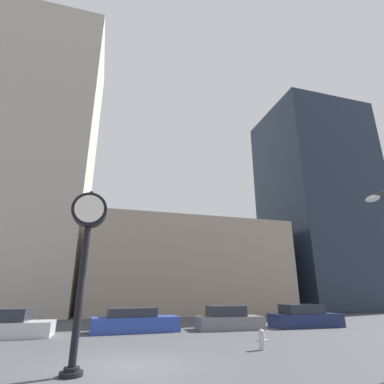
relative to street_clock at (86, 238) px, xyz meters
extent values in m
plane|color=#424247|center=(1.57, 0.71, -3.61)|extent=(200.00, 200.00, 0.00)
cube|color=#ADA393|center=(-7.65, 24.71, 12.76)|extent=(11.61, 12.00, 32.75)
cube|color=gray|center=(9.63, 24.71, 1.19)|extent=(21.08, 12.00, 9.61)
cube|color=#1E2838|center=(29.09, 24.71, 10.39)|extent=(13.19, 12.00, 28.01)
cylinder|color=black|center=(0.00, 0.00, -3.55)|extent=(0.61, 0.61, 0.12)
cylinder|color=black|center=(0.00, 0.00, -3.44)|extent=(0.41, 0.41, 0.10)
cylinder|color=black|center=(0.00, 0.00, -1.52)|extent=(0.20, 0.20, 3.74)
cylinder|color=black|center=(0.00, 0.00, 0.86)|extent=(1.03, 0.47, 1.03)
cylinder|color=white|center=(0.00, -0.24, 0.86)|extent=(0.85, 0.02, 0.85)
cylinder|color=white|center=(0.00, 0.24, 0.86)|extent=(0.85, 0.02, 0.85)
sphere|color=black|center=(0.00, 0.00, 1.44)|extent=(0.12, 0.12, 0.12)
cube|color=#BCBCC1|center=(-3.84, 8.42, -3.25)|extent=(4.50, 1.91, 0.72)
cube|color=#232833|center=(-4.06, 8.42, -2.59)|extent=(2.48, 1.66, 0.60)
cube|color=#28429E|center=(2.57, 8.95, -3.22)|extent=(4.88, 2.11, 0.80)
cube|color=#232833|center=(2.33, 8.94, -2.58)|extent=(2.72, 1.77, 0.47)
cube|color=slate|center=(8.14, 8.68, -3.24)|extent=(4.00, 2.00, 0.74)
cube|color=#232833|center=(7.95, 8.69, -2.58)|extent=(2.23, 1.69, 0.58)
cube|color=#19234C|center=(13.34, 8.50, -3.21)|extent=(4.49, 1.99, 0.81)
cube|color=#232833|center=(13.12, 8.50, -2.53)|extent=(2.49, 1.71, 0.55)
cylinder|color=#B7B7BC|center=(6.69, 2.04, -3.32)|extent=(0.23, 0.23, 0.58)
sphere|color=#B7B7BC|center=(6.69, 2.04, -2.99)|extent=(0.21, 0.21, 0.21)
cylinder|color=#B7B7BC|center=(6.51, 2.04, -3.29)|extent=(0.15, 0.08, 0.08)
cylinder|color=#B7B7BC|center=(6.88, 2.04, -3.29)|extent=(0.15, 0.08, 0.08)
ellipsoid|color=silver|center=(10.44, -0.71, 1.95)|extent=(0.36, 0.60, 0.24)
camera|label=1|loc=(0.56, -9.45, -1.54)|focal=28.00mm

